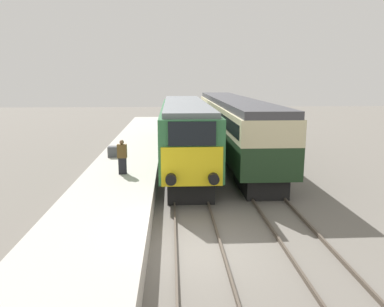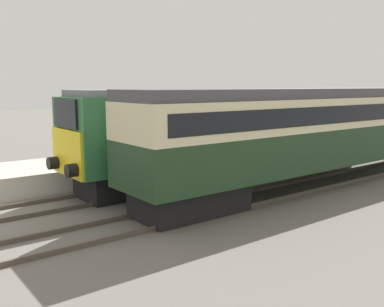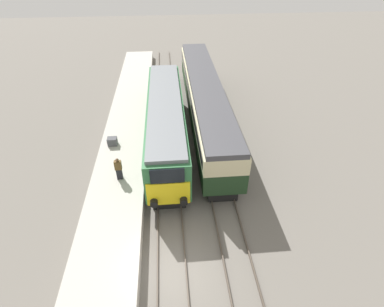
% 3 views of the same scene
% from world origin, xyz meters
% --- Properties ---
extents(platform_left, '(3.50, 50.00, 0.85)m').
position_xyz_m(platform_left, '(-3.30, 8.00, 0.43)').
color(platform_left, '#B7B2A8').
rests_on(platform_left, ground_plane).
extents(rails_near_track, '(1.51, 60.00, 0.14)m').
position_xyz_m(rails_near_track, '(0.00, 5.00, 0.07)').
color(rails_near_track, '#4C4238').
rests_on(rails_near_track, ground_plane).
extents(rails_far_track, '(1.50, 60.00, 0.14)m').
position_xyz_m(rails_far_track, '(3.40, 5.00, 0.07)').
color(rails_far_track, '#4C4238').
rests_on(rails_far_track, ground_plane).
extents(locomotive, '(2.70, 15.72, 3.91)m').
position_xyz_m(locomotive, '(0.00, 11.46, 2.20)').
color(locomotive, black).
rests_on(locomotive, ground_plane).
extents(passenger_carriage, '(2.75, 20.92, 3.95)m').
position_xyz_m(passenger_carriage, '(3.40, 14.74, 2.41)').
color(passenger_carriage, black).
rests_on(passenger_carriage, ground_plane).
extents(person_on_platform, '(0.44, 0.26, 1.62)m').
position_xyz_m(person_on_platform, '(-3.13, 6.54, 1.65)').
color(person_on_platform, black).
rests_on(person_on_platform, platform_left).
extents(luggage_crate, '(0.70, 0.56, 0.60)m').
position_xyz_m(luggage_crate, '(-4.10, 10.53, 1.15)').
color(luggage_crate, '#4C4C51').
rests_on(luggage_crate, platform_left).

